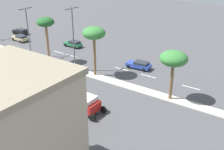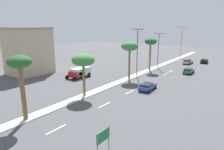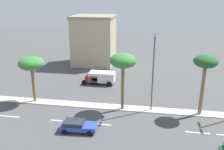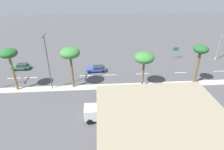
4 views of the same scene
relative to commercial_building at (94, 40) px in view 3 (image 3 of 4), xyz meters
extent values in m
plane|color=#4C4C4F|center=(22.14, 8.78, -5.54)|extent=(160.00, 160.00, 0.00)
cube|color=beige|center=(22.14, 19.06, -5.48)|extent=(1.80, 92.57, 0.12)
cube|color=silver|center=(27.18, -5.21, -5.53)|extent=(0.20, 2.80, 0.01)
cube|color=silver|center=(27.18, 1.98, -5.53)|extent=(0.20, 2.80, 0.01)
cube|color=silver|center=(27.18, 7.26, -5.53)|extent=(0.20, 2.80, 0.01)
cube|color=silver|center=(27.18, 19.07, -5.53)|extent=(0.20, 2.80, 0.01)
cube|color=tan|center=(0.00, 0.00, -0.27)|extent=(8.04, 8.92, 10.54)
cube|color=gray|center=(0.00, 0.00, 5.25)|extent=(8.34, 9.22, 0.50)
cylinder|color=brown|center=(22.02, -4.07, -2.78)|extent=(0.43, 0.43, 5.28)
ellipsoid|color=#387F38|center=(22.02, -4.07, 0.51)|extent=(3.71, 3.71, 2.04)
cylinder|color=brown|center=(22.49, 9.46, -2.20)|extent=(0.43, 0.43, 6.43)
ellipsoid|color=#387F38|center=(22.49, 9.46, 1.65)|extent=(3.63, 3.63, 1.99)
cylinder|color=olive|center=(22.28, 20.04, -1.99)|extent=(0.48, 0.48, 6.86)
ellipsoid|color=#235B28|center=(22.28, 20.04, 1.98)|extent=(3.07, 3.07, 1.69)
cylinder|color=#515459|center=(22.11, 13.49, -0.10)|extent=(0.20, 0.20, 10.64)
cube|color=#515459|center=(21.21, 13.49, 5.08)|extent=(1.10, 0.24, 0.16)
cube|color=#515459|center=(23.01, 13.49, 5.08)|extent=(1.10, 0.24, 0.16)
cylinder|color=black|center=(30.71, 21.18, -5.22)|extent=(0.22, 0.64, 0.64)
cube|color=#2D47AD|center=(29.13, 5.03, -4.92)|extent=(2.10, 4.38, 0.59)
cube|color=#262B33|center=(29.16, 4.49, -4.43)|extent=(1.81, 2.44, 0.39)
cylinder|color=black|center=(28.16, 6.48, -5.22)|extent=(0.25, 0.65, 0.64)
cylinder|color=black|center=(29.95, 6.57, -5.22)|extent=(0.25, 0.65, 0.64)
cylinder|color=black|center=(28.32, 3.48, -5.22)|extent=(0.25, 0.65, 0.64)
cylinder|color=black|center=(30.10, 3.57, -5.22)|extent=(0.25, 0.65, 0.64)
cube|color=#B21E19|center=(12.77, 2.78, -4.47)|extent=(2.25, 2.17, 1.23)
cube|color=silver|center=(12.77, 4.47, -4.21)|extent=(2.25, 4.60, 1.76)
cylinder|color=black|center=(13.89, 1.39, -5.09)|extent=(0.28, 0.90, 0.90)
cylinder|color=black|center=(11.64, 1.39, -5.09)|extent=(0.28, 0.90, 0.90)
cylinder|color=black|center=(13.89, 5.96, -5.09)|extent=(0.28, 0.90, 0.90)
cylinder|color=black|center=(11.64, 5.96, -5.09)|extent=(0.28, 0.90, 0.90)
camera|label=1|loc=(-9.93, -16.50, 13.17)|focal=43.95mm
camera|label=2|loc=(44.18, -26.79, 5.80)|focal=31.90mm
camera|label=3|loc=(54.13, 13.33, 10.31)|focal=39.56mm
camera|label=4|loc=(-10.27, 4.32, 14.06)|focal=30.71mm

